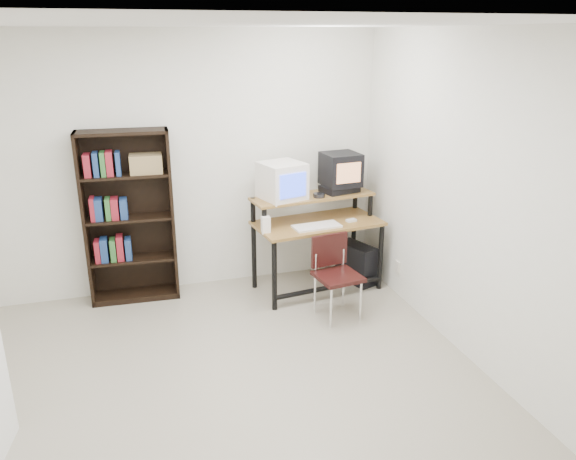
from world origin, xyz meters
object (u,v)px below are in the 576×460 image
object	(u,v)px
crt_tv	(341,169)
pc_tower	(356,263)
school_chair	(335,268)
bookshelf	(129,215)
computer_desk	(317,225)
crt_monitor	(282,181)

from	to	relation	value
crt_tv	pc_tower	bearing A→B (deg)	-48.53
school_chair	bookshelf	distance (m)	2.06
computer_desk	bookshelf	xyz separation A→B (m)	(-1.83, 0.31, 0.18)
crt_tv	bookshelf	size ratio (longest dim) A/B	0.23
computer_desk	bookshelf	size ratio (longest dim) A/B	0.79
school_chair	bookshelf	size ratio (longest dim) A/B	0.46
school_chair	bookshelf	bearing A→B (deg)	144.12
computer_desk	bookshelf	bearing A→B (deg)	163.24
bookshelf	crt_tv	bearing A→B (deg)	-1.49
crt_monitor	crt_tv	distance (m)	0.66
crt_monitor	bookshelf	world-z (taller)	bookshelf
bookshelf	computer_desk	bearing A→B (deg)	-7.13
crt_tv	bookshelf	world-z (taller)	bookshelf
crt_monitor	crt_tv	world-z (taller)	crt_tv
crt_monitor	bookshelf	size ratio (longest dim) A/B	0.29
crt_tv	pc_tower	xyz separation A→B (m)	(0.15, -0.14, -1.01)
crt_tv	crt_monitor	bearing A→B (deg)	-179.31
crt_monitor	pc_tower	xyz separation A→B (m)	(0.80, -0.08, -0.95)
computer_desk	school_chair	xyz separation A→B (m)	(-0.04, -0.62, -0.22)
crt_tv	school_chair	world-z (taller)	crt_tv
pc_tower	bookshelf	bearing A→B (deg)	152.24
crt_monitor	crt_tv	xyz separation A→B (m)	(0.65, 0.07, 0.06)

